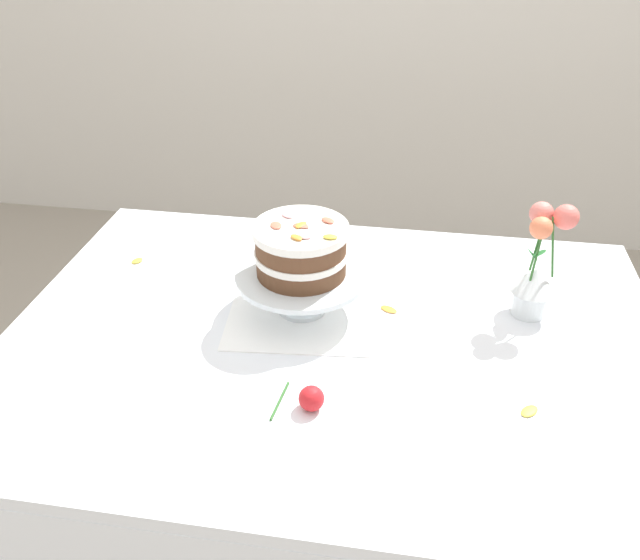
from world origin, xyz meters
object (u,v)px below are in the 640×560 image
object	(u,v)px
layer_cake	(301,249)
fallen_rose	(311,398)
cake_stand	(301,279)
flower_vase	(538,269)
dining_table	(332,375)

from	to	relation	value
layer_cake	fallen_rose	distance (m)	0.34
cake_stand	flower_vase	bearing A→B (deg)	7.89
cake_stand	flower_vase	size ratio (longest dim) A/B	1.09
layer_cake	flower_vase	bearing A→B (deg)	7.90
cake_stand	layer_cake	xyz separation A→B (m)	(0.00, -0.00, 0.07)
flower_vase	fallen_rose	world-z (taller)	flower_vase
dining_table	flower_vase	size ratio (longest dim) A/B	5.28
cake_stand	fallen_rose	size ratio (longest dim) A/B	2.82
dining_table	cake_stand	bearing A→B (deg)	128.37
dining_table	cake_stand	world-z (taller)	cake_stand
flower_vase	cake_stand	bearing A→B (deg)	-172.11
layer_cake	fallen_rose	size ratio (longest dim) A/B	1.98
cake_stand	flower_vase	world-z (taller)	flower_vase
dining_table	fallen_rose	bearing A→B (deg)	-93.12
dining_table	flower_vase	xyz separation A→B (m)	(0.42, 0.17, 0.21)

